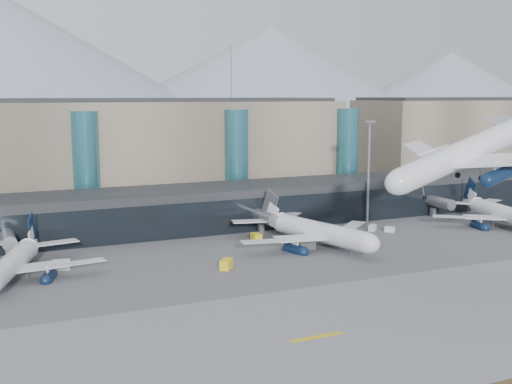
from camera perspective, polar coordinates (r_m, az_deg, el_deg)
ground at (r=109.93m, az=10.74°, el=-8.40°), size 900.00×900.00×0.00m
runway_strip at (r=98.62m, az=15.78°, el=-10.58°), size 400.00×40.00×0.04m
runway_markings at (r=98.61m, az=15.78°, el=-10.57°), size 128.00×1.00×0.02m
concourse at (r=158.29m, az=-1.17°, el=-1.16°), size 170.00×27.00×10.00m
terminal_main at (r=180.35m, az=-12.56°, el=3.20°), size 130.00×30.00×31.00m
terminal_east at (r=235.45m, az=17.46°, el=4.24°), size 70.00×30.00×31.00m
teal_towers at (r=167.36m, az=-8.09°, el=2.42°), size 116.40×19.40×46.00m
mountain_ridge at (r=472.48m, az=-14.90°, el=10.05°), size 910.00×400.00×110.00m
lightmast_mid at (r=162.67m, az=9.98°, el=2.34°), size 3.00×1.20×25.60m
hero_jet at (r=107.65m, az=18.95°, el=4.10°), size 35.25×35.81×11.56m
jet_parked_left at (r=121.73m, az=-20.54°, el=-5.18°), size 31.20×33.02×10.61m
jet_parked_mid at (r=137.95m, az=4.68°, el=-2.83°), size 36.11×37.41×12.01m
jet_parked_right at (r=169.50m, az=20.62°, el=-1.26°), size 35.35×36.04×11.61m
veh_a at (r=124.25m, az=-16.91°, el=-6.21°), size 3.42×2.31×1.77m
veh_b at (r=141.81m, az=0.03°, el=-4.02°), size 1.88×2.93×1.65m
veh_c at (r=134.33m, az=4.45°, el=-4.67°), size 3.77×2.00×2.09m
veh_d at (r=154.68m, az=10.30°, el=-3.13°), size 2.83×2.71×1.46m
veh_g at (r=153.90m, az=11.80°, el=-3.27°), size 2.31×2.49×1.26m
veh_h at (r=119.48m, az=-2.67°, el=-6.42°), size 3.33×3.63×1.80m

